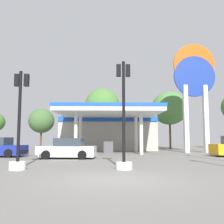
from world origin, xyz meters
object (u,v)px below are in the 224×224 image
traffic_signal_2 (19,136)px  tree_1 (41,121)px  station_pole_sign (195,83)px  traffic_signal_0 (124,132)px  tree_2 (102,107)px  car_2 (67,149)px  tree_3 (170,108)px

traffic_signal_2 → tree_1: 24.01m
station_pole_sign → traffic_signal_0: station_pole_sign is taller
station_pole_sign → traffic_signal_2: station_pole_sign is taller
traffic_signal_2 → tree_2: size_ratio=0.57×
tree_1 → tree_2: size_ratio=0.70×
car_2 → tree_1: bearing=109.9°
station_pole_sign → tree_3: station_pole_sign is taller
traffic_signal_2 → tree_3: tree_3 is taller
tree_1 → traffic_signal_2: bearing=-78.1°
tree_2 → tree_3: tree_2 is taller
tree_1 → tree_2: (8.34, -2.37, 1.69)m
station_pole_sign → traffic_signal_0: (-8.05, -13.32, -5.18)m
station_pole_sign → traffic_signal_2: 19.26m
car_2 → traffic_signal_2: bearing=-101.1°
traffic_signal_0 → traffic_signal_2: bearing=-179.4°
car_2 → tree_2: (2.17, 14.71, 4.81)m
traffic_signal_0 → tree_3: bearing=70.6°
traffic_signal_0 → tree_3: (7.39, 20.99, 3.57)m
tree_2 → tree_3: 8.72m
car_2 → tree_1: (-6.17, 17.08, 3.12)m
station_pole_sign → car_2: 14.90m
station_pole_sign → tree_1: (-17.71, 10.02, -3.11)m
car_2 → traffic_signal_2: size_ratio=0.91×
traffic_signal_0 → tree_2: (-1.33, 20.97, 3.76)m
traffic_signal_2 → tree_3: size_ratio=0.60×
car_2 → station_pole_sign: bearing=31.4°
traffic_signal_0 → tree_1: 25.35m
tree_2 → tree_3: size_ratio=1.05×
station_pole_sign → tree_2: bearing=140.8°
car_2 → tree_3: (10.88, 14.72, 4.63)m
car_2 → tree_3: 18.89m
tree_1 → tree_2: 8.83m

